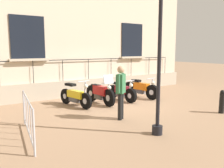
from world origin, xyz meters
name	(u,v)px	position (x,y,z in m)	size (l,w,h in m)	color
ground_plane	(114,103)	(0.00, 0.00, 0.00)	(60.00, 60.00, 0.00)	#9E7A5B
building_facade	(84,24)	(-2.62, 0.00, 3.51)	(0.82, 12.96, 7.25)	beige
motorcycle_yellow	(75,96)	(-0.36, -1.62, 0.41)	(1.96, 0.62, 1.09)	black
motorcycle_red	(100,93)	(-0.17, -0.57, 0.46)	(2.01, 0.54, 1.28)	black
motorcycle_maroon	(121,92)	(-0.19, 0.55, 0.39)	(1.89, 0.60, 0.96)	black
motorcycle_orange	(141,89)	(-0.23, 1.72, 0.42)	(2.10, 0.58, 0.98)	black
lamppost	(161,14)	(3.79, -1.20, 3.15)	(0.37, 0.37, 5.14)	black
crowd_barrier	(28,116)	(2.09, -4.12, 0.57)	(2.45, 0.45, 1.05)	#B7B7BF
bollard	(222,102)	(3.54, 2.26, 0.42)	(0.18, 0.18, 0.84)	black
pedestrian_standing	(121,89)	(2.12, -1.19, 1.00)	(0.39, 0.45, 1.75)	black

